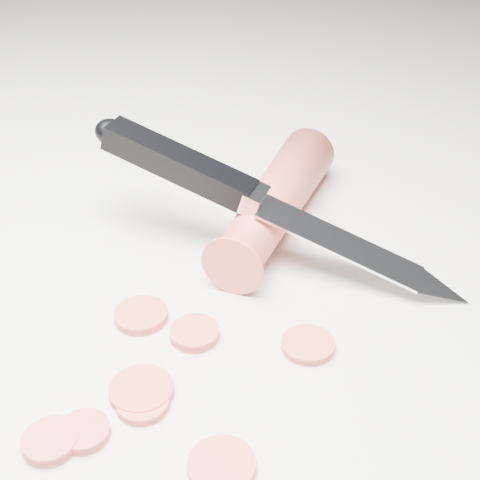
# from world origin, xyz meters

# --- Properties ---
(ground) EXTENTS (2.40, 2.40, 0.00)m
(ground) POSITION_xyz_m (0.00, 0.00, 0.00)
(ground) COLOR white
(ground) RESTS_ON ground
(carrot) EXTENTS (0.08, 0.19, 0.04)m
(carrot) POSITION_xyz_m (0.07, 0.11, 0.02)
(carrot) COLOR #CD4436
(carrot) RESTS_ON ground
(carrot_slice_0) EXTENTS (0.04, 0.04, 0.01)m
(carrot_slice_0) POSITION_xyz_m (-0.01, -0.01, 0.00)
(carrot_slice_0) COLOR #E8543F
(carrot_slice_0) RESTS_ON ground
(carrot_slice_1) EXTENTS (0.03, 0.03, 0.01)m
(carrot_slice_1) POSITION_xyz_m (0.01, -0.09, 0.00)
(carrot_slice_1) COLOR #E8543F
(carrot_slice_1) RESTS_ON ground
(carrot_slice_2) EXTENTS (0.03, 0.03, 0.01)m
(carrot_slice_2) POSITION_xyz_m (0.03, -0.02, 0.00)
(carrot_slice_2) COLOR #E8543F
(carrot_slice_2) RESTS_ON ground
(carrot_slice_3) EXTENTS (0.04, 0.04, 0.01)m
(carrot_slice_3) POSITION_xyz_m (0.07, -0.12, 0.00)
(carrot_slice_3) COLOR #E8543F
(carrot_slice_3) RESTS_ON ground
(carrot_slice_4) EXTENTS (0.03, 0.03, 0.01)m
(carrot_slice_4) POSITION_xyz_m (0.10, -0.02, 0.00)
(carrot_slice_4) COLOR #E8543F
(carrot_slice_4) RESTS_ON ground
(carrot_slice_5) EXTENTS (0.04, 0.04, 0.01)m
(carrot_slice_5) POSITION_xyz_m (0.01, -0.08, 0.00)
(carrot_slice_5) COLOR #E8543F
(carrot_slice_5) RESTS_ON ground
(carrot_slice_6) EXTENTS (0.03, 0.03, 0.01)m
(carrot_slice_6) POSITION_xyz_m (-0.03, -0.12, 0.00)
(carrot_slice_6) COLOR #E8543F
(carrot_slice_6) RESTS_ON ground
(carrot_slice_7) EXTENTS (0.03, 0.03, 0.01)m
(carrot_slice_7) POSITION_xyz_m (-0.01, -0.11, 0.00)
(carrot_slice_7) COLOR #E8543F
(carrot_slice_7) RESTS_ON ground
(kitchen_knife) EXTENTS (0.29, 0.09, 0.09)m
(kitchen_knife) POSITION_xyz_m (0.07, 0.07, 0.05)
(kitchen_knife) COLOR silver
(kitchen_knife) RESTS_ON ground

